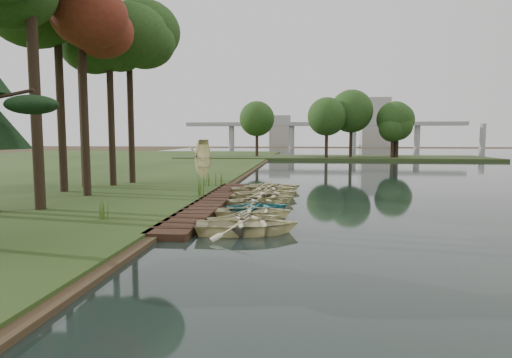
# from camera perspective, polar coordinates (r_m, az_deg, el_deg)

# --- Properties ---
(ground) EXTENTS (300.00, 300.00, 0.00)m
(ground) POSITION_cam_1_polar(r_m,az_deg,el_deg) (22.25, -1.86, -3.63)
(ground) COLOR #3D2F1D
(boardwalk) EXTENTS (1.60, 16.00, 0.30)m
(boardwalk) POSITION_cam_1_polar(r_m,az_deg,el_deg) (22.50, -5.91, -3.17)
(boardwalk) COLOR #331E13
(boardwalk) RESTS_ON ground
(peninsula) EXTENTS (50.00, 14.00, 0.45)m
(peninsula) POSITION_cam_1_polar(r_m,az_deg,el_deg) (72.01, 9.95, 2.81)
(peninsula) COLOR #30421D
(peninsula) RESTS_ON ground
(far_trees) EXTENTS (45.60, 5.60, 8.80)m
(far_trees) POSITION_cam_1_polar(r_m,az_deg,el_deg) (71.84, 7.35, 7.78)
(far_trees) COLOR black
(far_trees) RESTS_ON peninsula
(bridge) EXTENTS (95.90, 4.00, 8.60)m
(bridge) POSITION_cam_1_polar(r_m,az_deg,el_deg) (142.11, 9.78, 6.87)
(bridge) COLOR #A5A5A0
(bridge) RESTS_ON ground
(building_a) EXTENTS (10.00, 8.00, 18.00)m
(building_a) POSITION_cam_1_polar(r_m,az_deg,el_deg) (164.09, 15.55, 7.23)
(building_a) COLOR #A5A5A0
(building_a) RESTS_ON ground
(building_b) EXTENTS (8.00, 8.00, 12.00)m
(building_b) POSITION_cam_1_polar(r_m,az_deg,el_deg) (166.97, 3.23, 6.36)
(building_b) COLOR #A5A5A0
(building_b) RESTS_ON ground
(rowboat_0) EXTENTS (4.22, 3.35, 0.79)m
(rowboat_0) POSITION_cam_1_polar(r_m,az_deg,el_deg) (15.67, -1.17, -5.88)
(rowboat_0) COLOR beige
(rowboat_0) RESTS_ON water
(rowboat_1) EXTENTS (3.65, 3.23, 0.63)m
(rowboat_1) POSITION_cam_1_polar(r_m,az_deg,el_deg) (17.17, -1.46, -5.14)
(rowboat_1) COLOR beige
(rowboat_1) RESTS_ON water
(rowboat_2) EXTENTS (3.50, 2.62, 0.69)m
(rowboat_2) POSITION_cam_1_polar(r_m,az_deg,el_deg) (18.72, -0.29, -4.14)
(rowboat_2) COLOR beige
(rowboat_2) RESTS_ON water
(rowboat_3) EXTENTS (3.59, 3.15, 0.62)m
(rowboat_3) POSITION_cam_1_polar(r_m,az_deg,el_deg) (20.11, 0.28, -3.58)
(rowboat_3) COLOR teal
(rowboat_3) RESTS_ON water
(rowboat_4) EXTENTS (3.80, 3.27, 0.66)m
(rowboat_4) POSITION_cam_1_polar(r_m,az_deg,el_deg) (21.96, 0.43, -2.75)
(rowboat_4) COLOR beige
(rowboat_4) RESTS_ON water
(rowboat_5) EXTENTS (3.76, 2.88, 0.72)m
(rowboat_5) POSITION_cam_1_polar(r_m,az_deg,el_deg) (23.23, 0.85, -2.22)
(rowboat_5) COLOR beige
(rowboat_5) RESTS_ON water
(rowboat_6) EXTENTS (4.44, 3.85, 0.77)m
(rowboat_6) POSITION_cam_1_polar(r_m,az_deg,el_deg) (24.47, 1.50, -1.77)
(rowboat_6) COLOR beige
(rowboat_6) RESTS_ON water
(rowboat_7) EXTENTS (4.45, 3.55, 0.83)m
(rowboat_7) POSITION_cam_1_polar(r_m,az_deg,el_deg) (26.21, 1.02, -1.22)
(rowboat_7) COLOR beige
(rowboat_7) RESTS_ON water
(rowboat_8) EXTENTS (4.30, 3.62, 0.76)m
(rowboat_8) POSITION_cam_1_polar(r_m,az_deg,el_deg) (27.76, 2.31, -0.91)
(rowboat_8) COLOR beige
(rowboat_8) RESTS_ON water
(rowboat_9) EXTENTS (3.11, 2.26, 0.63)m
(rowboat_9) POSITION_cam_1_polar(r_m,az_deg,el_deg) (29.09, 2.02, -0.74)
(rowboat_9) COLOR beige
(rowboat_9) RESTS_ON water
(stored_rowboat) EXTENTS (3.80, 3.64, 0.64)m
(stored_rowboat) POSITION_cam_1_polar(r_m,az_deg,el_deg) (32.83, -7.06, 0.38)
(stored_rowboat) COLOR beige
(stored_rowboat) RESTS_ON bank
(tree_2) EXTENTS (3.87, 3.87, 11.27)m
(tree_2) POSITION_cam_1_polar(r_m,az_deg,el_deg) (26.46, -22.31, 18.70)
(tree_2) COLOR black
(tree_2) RESTS_ON bank
(tree_3) EXTENTS (5.01, 5.01, 12.93)m
(tree_3) POSITION_cam_1_polar(r_m,az_deg,el_deg) (29.16, -25.06, 19.82)
(tree_3) COLOR black
(tree_3) RESTS_ON bank
(tree_4) EXTENTS (4.39, 4.39, 11.77)m
(tree_4) POSITION_cam_1_polar(r_m,az_deg,el_deg) (31.34, -19.06, 17.27)
(tree_4) COLOR black
(tree_4) RESTS_ON bank
(tree_6) EXTENTS (4.88, 4.88, 11.83)m
(tree_6) POSITION_cam_1_polar(r_m,az_deg,el_deg) (32.70, -16.60, 16.63)
(tree_6) COLOR black
(tree_6) RESTS_ON bank
(reeds_0) EXTENTS (0.60, 0.60, 0.86)m
(reeds_0) POSITION_cam_1_polar(r_m,az_deg,el_deg) (18.12, -19.53, -3.73)
(reeds_0) COLOR #3F661E
(reeds_0) RESTS_ON bank
(reeds_1) EXTENTS (0.60, 0.60, 1.11)m
(reeds_1) POSITION_cam_1_polar(r_m,az_deg,el_deg) (24.20, -7.45, -0.90)
(reeds_1) COLOR #3F661E
(reeds_1) RESTS_ON bank
(reeds_2) EXTENTS (0.60, 0.60, 0.94)m
(reeds_2) POSITION_cam_1_polar(r_m,az_deg,el_deg) (29.44, -5.03, 0.10)
(reeds_2) COLOR #3F661E
(reeds_2) RESTS_ON bank
(reeds_3) EXTENTS (0.60, 0.60, 1.09)m
(reeds_3) POSITION_cam_1_polar(r_m,az_deg,el_deg) (28.85, -6.57, 0.13)
(reeds_3) COLOR #3F661E
(reeds_3) RESTS_ON bank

